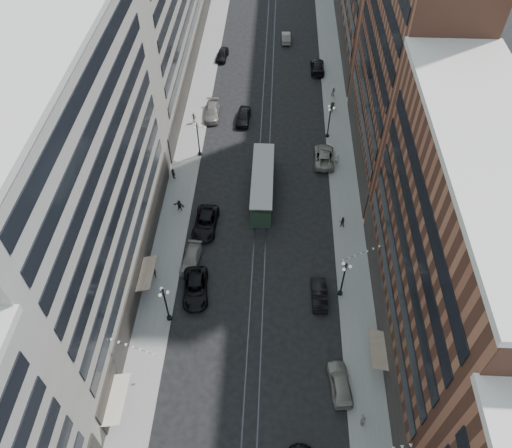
% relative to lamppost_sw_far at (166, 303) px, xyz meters
% --- Properties ---
extents(ground, '(220.00, 220.00, 0.00)m').
position_rel_lamppost_sw_far_xyz_m(ground, '(9.20, 32.00, -3.10)').
color(ground, black).
rests_on(ground, ground).
extents(sidewalk_west, '(4.00, 180.00, 0.15)m').
position_rel_lamppost_sw_far_xyz_m(sidewalk_west, '(-1.80, 42.00, -3.02)').
color(sidewalk_west, gray).
rests_on(sidewalk_west, ground).
extents(sidewalk_east, '(4.00, 180.00, 0.15)m').
position_rel_lamppost_sw_far_xyz_m(sidewalk_east, '(20.20, 42.00, -3.02)').
color(sidewalk_east, gray).
rests_on(sidewalk_east, ground).
extents(rail_west, '(0.12, 180.00, 0.02)m').
position_rel_lamppost_sw_far_xyz_m(rail_west, '(8.50, 42.00, -3.09)').
color(rail_west, '#2D2D33').
rests_on(rail_west, ground).
extents(rail_east, '(0.12, 180.00, 0.02)m').
position_rel_lamppost_sw_far_xyz_m(rail_east, '(9.90, 42.00, -3.09)').
color(rail_east, '#2D2D33').
rests_on(rail_east, ground).
extents(building_west_mid, '(8.00, 36.00, 28.00)m').
position_rel_lamppost_sw_far_xyz_m(building_west_mid, '(-7.80, 5.00, 10.90)').
color(building_west_mid, gray).
rests_on(building_west_mid, ground).
extents(building_east_mid, '(8.00, 30.00, 24.00)m').
position_rel_lamppost_sw_far_xyz_m(building_east_mid, '(26.20, -0.00, 8.90)').
color(building_east_mid, brown).
rests_on(building_east_mid, ground).
extents(building_east_tower, '(8.00, 26.00, 42.00)m').
position_rel_lamppost_sw_far_xyz_m(building_east_tower, '(26.20, 28.00, 17.90)').
color(building_east_tower, brown).
rests_on(building_east_tower, ground).
extents(lamppost_sw_far, '(1.03, 1.14, 5.52)m').
position_rel_lamppost_sw_far_xyz_m(lamppost_sw_far, '(0.00, 0.00, 0.00)').
color(lamppost_sw_far, black).
rests_on(lamppost_sw_far, sidewalk_west).
extents(lamppost_sw_mid, '(1.03, 1.14, 5.52)m').
position_rel_lamppost_sw_far_xyz_m(lamppost_sw_mid, '(0.00, 27.00, 0.00)').
color(lamppost_sw_mid, black).
rests_on(lamppost_sw_mid, sidewalk_west).
extents(lamppost_se_far, '(1.03, 1.14, 5.52)m').
position_rel_lamppost_sw_far_xyz_m(lamppost_se_far, '(18.40, 4.00, 0.00)').
color(lamppost_se_far, black).
rests_on(lamppost_se_far, sidewalk_east).
extents(lamppost_se_mid, '(1.03, 1.14, 5.52)m').
position_rel_lamppost_sw_far_xyz_m(lamppost_se_mid, '(18.40, 32.00, 0.00)').
color(lamppost_se_mid, black).
rests_on(lamppost_se_mid, sidewalk_east).
extents(streetcar, '(2.75, 12.43, 3.44)m').
position_rel_lamppost_sw_far_xyz_m(streetcar, '(9.20, 19.59, -1.51)').
color(streetcar, '#263D2B').
rests_on(streetcar, ground).
extents(car_2, '(3.29, 6.10, 1.63)m').
position_rel_lamppost_sw_far_xyz_m(car_2, '(2.40, 3.54, -2.28)').
color(car_2, black).
rests_on(car_2, ground).
extents(car_4, '(2.51, 5.07, 1.66)m').
position_rel_lamppost_sw_far_xyz_m(car_4, '(17.60, -6.74, -2.27)').
color(car_4, gray).
rests_on(car_4, ground).
extents(pedestrian_2, '(0.97, 0.70, 1.79)m').
position_rel_lamppost_sw_far_xyz_m(pedestrian_2, '(-2.61, 5.35, -2.05)').
color(pedestrian_2, black).
rests_on(pedestrian_2, sidewalk_west).
extents(pedestrian_4, '(0.49, 1.03, 1.74)m').
position_rel_lamppost_sw_far_xyz_m(pedestrian_4, '(19.40, -10.25, -2.08)').
color(pedestrian_4, '#AB9E8E').
rests_on(pedestrian_4, sidewalk_east).
extents(car_7, '(3.05, 6.10, 1.66)m').
position_rel_lamppost_sw_far_xyz_m(car_7, '(2.40, 13.29, -2.27)').
color(car_7, black).
rests_on(car_7, ground).
extents(car_8, '(2.56, 5.69, 1.62)m').
position_rel_lamppost_sw_far_xyz_m(car_8, '(0.80, 36.46, -2.29)').
color(car_8, slate).
rests_on(car_8, ground).
extents(car_9, '(2.30, 4.70, 1.54)m').
position_rel_lamppost_sw_far_xyz_m(car_9, '(0.80, 53.72, -2.32)').
color(car_9, black).
rests_on(car_9, ground).
extents(car_10, '(1.74, 4.65, 1.52)m').
position_rel_lamppost_sw_far_xyz_m(car_10, '(16.00, 3.47, -2.34)').
color(car_10, black).
rests_on(car_10, ground).
extents(car_11, '(2.85, 5.90, 1.62)m').
position_rel_lamppost_sw_far_xyz_m(car_11, '(17.60, 26.58, -2.29)').
color(car_11, gray).
rests_on(car_11, ground).
extents(car_12, '(2.34, 5.69, 1.65)m').
position_rel_lamppost_sw_far_xyz_m(car_12, '(17.58, 50.41, -2.27)').
color(car_12, black).
rests_on(car_12, ground).
extents(car_13, '(2.28, 5.05, 1.69)m').
position_rel_lamppost_sw_far_xyz_m(car_13, '(5.71, 35.37, -2.25)').
color(car_13, black).
rests_on(car_13, ground).
extents(car_14, '(1.69, 4.58, 1.50)m').
position_rel_lamppost_sw_far_xyz_m(car_14, '(12.15, 60.40, -2.35)').
color(car_14, slate).
rests_on(car_14, ground).
extents(pedestrian_5, '(1.56, 0.83, 1.62)m').
position_rel_lamppost_sw_far_xyz_m(pedestrian_5, '(-1.25, 16.03, -2.14)').
color(pedestrian_5, black).
rests_on(pedestrian_5, sidewalk_west).
extents(pedestrian_6, '(1.10, 0.80, 1.72)m').
position_rel_lamppost_sw_far_xyz_m(pedestrian_6, '(-1.74, 34.53, -2.09)').
color(pedestrian_6, '#B2A393').
rests_on(pedestrian_6, sidewalk_west).
extents(pedestrian_7, '(0.77, 0.48, 1.50)m').
position_rel_lamppost_sw_far_xyz_m(pedestrian_7, '(19.26, 14.17, -2.20)').
color(pedestrian_7, black).
rests_on(pedestrian_7, sidewalk_east).
extents(pedestrian_8, '(0.80, 0.63, 1.94)m').
position_rel_lamppost_sw_far_xyz_m(pedestrian_8, '(19.37, 25.88, -1.98)').
color(pedestrian_8, '#BFB69E').
rests_on(pedestrian_8, sidewalk_east).
extents(pedestrian_9, '(1.22, 0.61, 1.81)m').
position_rel_lamppost_sw_far_xyz_m(pedestrian_9, '(19.41, 38.11, -2.04)').
color(pedestrian_9, black).
rests_on(pedestrian_9, sidewalk_east).
extents(car_extra_0, '(2.40, 5.01, 1.41)m').
position_rel_lamppost_sw_far_xyz_m(car_extra_0, '(1.37, 7.65, -2.39)').
color(car_extra_0, gray).
rests_on(car_extra_0, ground).
extents(pedestrian_extra_0, '(0.86, 0.56, 1.65)m').
position_rel_lamppost_sw_far_xyz_m(pedestrian_extra_0, '(19.89, 42.48, -2.12)').
color(pedestrian_extra_0, gray).
rests_on(pedestrian_extra_0, sidewalk_east).
extents(pedestrian_extra_1, '(0.97, 1.02, 1.66)m').
position_rel_lamppost_sw_far_xyz_m(pedestrian_extra_1, '(-2.92, 21.90, -2.12)').
color(pedestrian_extra_1, black).
rests_on(pedestrian_extra_1, sidewalk_west).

